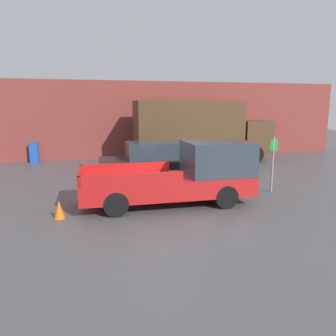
{
  "coord_description": "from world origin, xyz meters",
  "views": [
    {
      "loc": [
        -2.32,
        -10.3,
        3.15
      ],
      "look_at": [
        0.29,
        0.77,
        1.01
      ],
      "focal_mm": 35.0,
      "sensor_mm": 36.0,
      "label": 1
    }
  ],
  "objects_px": {
    "car": "(154,162)",
    "parking_sign": "(273,161)",
    "newspaper_box": "(34,152)",
    "delivery_truck": "(198,130)",
    "traffic_cone": "(59,209)",
    "pickup_truck": "(184,175)"
  },
  "relations": [
    {
      "from": "car",
      "to": "parking_sign",
      "type": "distance_m",
      "value": 4.75
    },
    {
      "from": "car",
      "to": "parking_sign",
      "type": "xyz_separation_m",
      "value": [
        3.99,
        -2.56,
        0.31
      ]
    },
    {
      "from": "parking_sign",
      "to": "newspaper_box",
      "type": "distance_m",
      "value": 13.3
    },
    {
      "from": "car",
      "to": "newspaper_box",
      "type": "bearing_deg",
      "value": 131.36
    },
    {
      "from": "delivery_truck",
      "to": "parking_sign",
      "type": "xyz_separation_m",
      "value": [
        0.62,
        -6.91,
        -0.68
      ]
    },
    {
      "from": "car",
      "to": "traffic_cone",
      "type": "height_order",
      "value": "car"
    },
    {
      "from": "car",
      "to": "parking_sign",
      "type": "height_order",
      "value": "parking_sign"
    },
    {
      "from": "pickup_truck",
      "to": "parking_sign",
      "type": "distance_m",
      "value": 3.66
    },
    {
      "from": "car",
      "to": "traffic_cone",
      "type": "xyz_separation_m",
      "value": [
        -3.49,
        -3.87,
        -0.59
      ]
    },
    {
      "from": "car",
      "to": "parking_sign",
      "type": "relative_size",
      "value": 2.13
    },
    {
      "from": "traffic_cone",
      "to": "delivery_truck",
      "type": "bearing_deg",
      "value": 50.11
    },
    {
      "from": "pickup_truck",
      "to": "traffic_cone",
      "type": "distance_m",
      "value": 4.01
    },
    {
      "from": "delivery_truck",
      "to": "parking_sign",
      "type": "height_order",
      "value": "delivery_truck"
    },
    {
      "from": "parking_sign",
      "to": "newspaper_box",
      "type": "xyz_separation_m",
      "value": [
        -9.71,
        9.06,
        -0.6
      ]
    },
    {
      "from": "parking_sign",
      "to": "traffic_cone",
      "type": "xyz_separation_m",
      "value": [
        -7.48,
        -1.31,
        -0.9
      ]
    },
    {
      "from": "pickup_truck",
      "to": "traffic_cone",
      "type": "height_order",
      "value": "pickup_truck"
    },
    {
      "from": "newspaper_box",
      "to": "parking_sign",
      "type": "bearing_deg",
      "value": -43.0
    },
    {
      "from": "pickup_truck",
      "to": "parking_sign",
      "type": "bearing_deg",
      "value": 10.26
    },
    {
      "from": "car",
      "to": "delivery_truck",
      "type": "distance_m",
      "value": 5.6
    },
    {
      "from": "pickup_truck",
      "to": "traffic_cone",
      "type": "relative_size",
      "value": 10.39
    },
    {
      "from": "delivery_truck",
      "to": "traffic_cone",
      "type": "relative_size",
      "value": 14.54
    },
    {
      "from": "car",
      "to": "delivery_truck",
      "type": "height_order",
      "value": "delivery_truck"
    }
  ]
}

